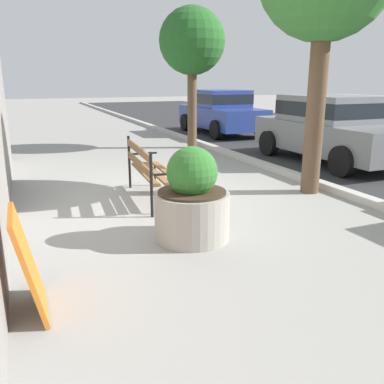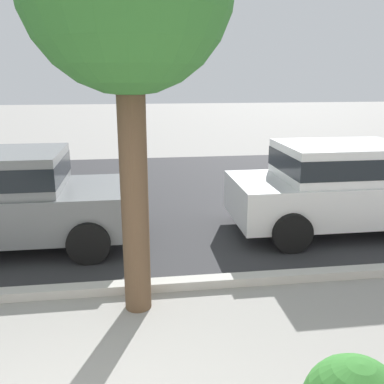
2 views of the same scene
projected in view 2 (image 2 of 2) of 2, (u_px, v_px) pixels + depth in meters
street_surface at (109, 196)px, 9.80m from camera, size 60.00×9.00×0.01m
curb_stone at (90, 290)px, 5.40m from camera, size 60.00×0.20×0.12m
parked_car_grey at (2, 197)px, 6.71m from camera, size 4.11×1.94×1.56m
parked_car_white at (345, 184)px, 7.46m from camera, size 4.11×1.94×1.56m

